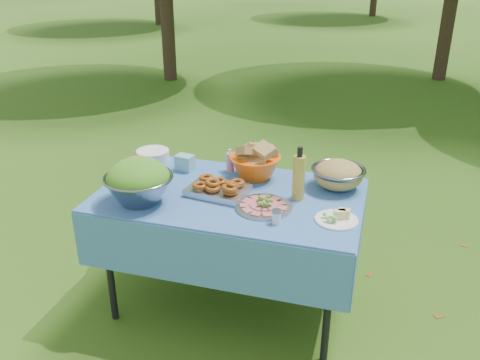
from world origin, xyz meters
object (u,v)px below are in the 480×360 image
object	(u,v)px
picnic_table	(230,251)
charcuterie_platter	(264,202)
plate_stack	(153,156)
bread_bowl	(255,161)
pasta_bowl_steel	(338,174)
oil_bottle	(299,174)
salad_bowl	(138,182)

from	to	relation	value
picnic_table	charcuterie_platter	world-z (taller)	charcuterie_platter
plate_stack	charcuterie_platter	size ratio (longest dim) A/B	0.69
bread_bowl	pasta_bowl_steel	distance (m)	0.49
picnic_table	pasta_bowl_steel	xyz separation A→B (m)	(0.57, 0.26, 0.46)
plate_stack	bread_bowl	distance (m)	0.70
picnic_table	plate_stack	distance (m)	0.81
oil_bottle	plate_stack	bearing A→B (deg)	164.72
picnic_table	bread_bowl	xyz separation A→B (m)	(0.08, 0.26, 0.48)
bread_bowl	pasta_bowl_steel	world-z (taller)	bread_bowl
plate_stack	oil_bottle	bearing A→B (deg)	-15.28
plate_stack	bread_bowl	xyz separation A→B (m)	(0.69, -0.05, 0.06)
bread_bowl	oil_bottle	world-z (taller)	oil_bottle
picnic_table	bread_bowl	world-z (taller)	bread_bowl
picnic_table	plate_stack	bearing A→B (deg)	152.87
salad_bowl	bread_bowl	distance (m)	0.71
charcuterie_platter	pasta_bowl_steel	bearing A→B (deg)	47.05
salad_bowl	picnic_table	bearing A→B (deg)	28.62
plate_stack	charcuterie_platter	bearing A→B (deg)	-27.01
picnic_table	salad_bowl	size ratio (longest dim) A/B	3.96
picnic_table	bread_bowl	bearing A→B (deg)	73.23
salad_bowl	bread_bowl	xyz separation A→B (m)	(0.51, 0.50, -0.02)
salad_bowl	pasta_bowl_steel	size ratio (longest dim) A/B	1.21
pasta_bowl_steel	oil_bottle	xyz separation A→B (m)	(-0.19, -0.21, 0.07)
bread_bowl	oil_bottle	distance (m)	0.37
salad_bowl	plate_stack	bearing A→B (deg)	108.41
picnic_table	charcuterie_platter	size ratio (longest dim) A/B	4.79
pasta_bowl_steel	charcuterie_platter	size ratio (longest dim) A/B	1.00
salad_bowl	plate_stack	distance (m)	0.59
plate_stack	oil_bottle	xyz separation A→B (m)	(0.99, -0.27, 0.11)
salad_bowl	oil_bottle	world-z (taller)	oil_bottle
picnic_table	bread_bowl	distance (m)	0.55
charcuterie_platter	bread_bowl	bearing A→B (deg)	111.22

